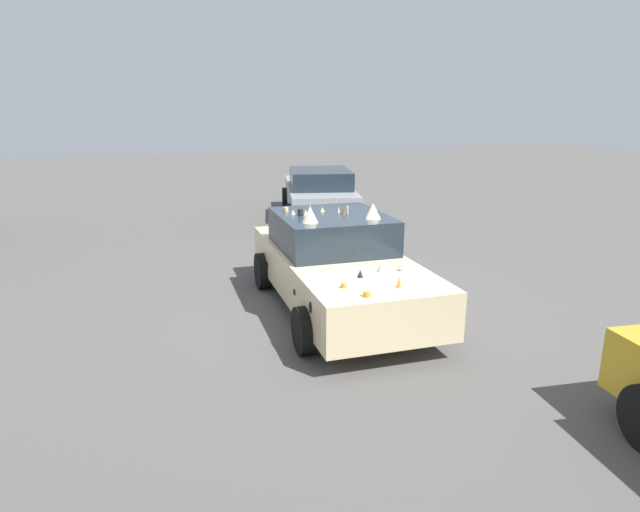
# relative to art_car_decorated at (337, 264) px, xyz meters

# --- Properties ---
(ground_plane) EXTENTS (60.00, 60.00, 0.00)m
(ground_plane) POSITION_rel_art_car_decorated_xyz_m (-0.08, 0.00, -0.72)
(ground_plane) COLOR #514F4C
(art_car_decorated) EXTENTS (4.48, 2.12, 1.70)m
(art_car_decorated) POSITION_rel_art_car_decorated_xyz_m (0.00, 0.00, 0.00)
(art_car_decorated) COLOR beige
(art_car_decorated) RESTS_ON ground
(parked_sedan_far_left) EXTENTS (4.86, 2.72, 1.41)m
(parked_sedan_far_left) POSITION_rel_art_car_decorated_xyz_m (6.93, -1.93, -0.00)
(parked_sedan_far_left) COLOR gray
(parked_sedan_far_left) RESTS_ON ground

